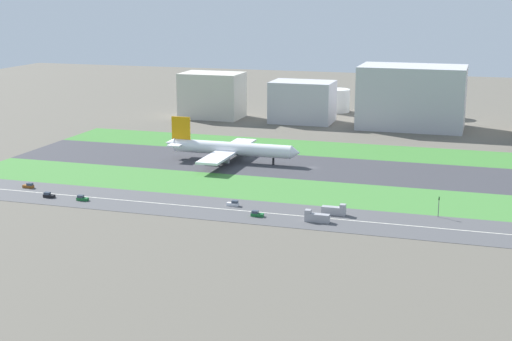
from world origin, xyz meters
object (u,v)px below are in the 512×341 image
traffic_light (439,205)px  fuel_tank_west (336,100)px  car_1 (82,198)px  truck_0 (334,210)px  office_tower (412,97)px  airliner (229,148)px  terminal_building (212,95)px  fuel_tank_east (432,102)px  fuel_tank_centre (381,104)px  car_0 (233,204)px  car_6 (49,195)px  hangar_building (302,102)px  car_3 (257,214)px  truck_1 (316,217)px  car_2 (29,186)px

traffic_light → fuel_tank_west: 233.00m
car_1 → truck_0: bearing=-173.9°
office_tower → airliner: bearing=-121.8°
terminal_building → fuel_tank_east: size_ratio=2.06×
fuel_tank_centre → fuel_tank_east: bearing=0.0°
car_1 → car_0: bearing=-169.9°
airliner → car_0: 72.83m
fuel_tank_west → car_6: bearing=-105.0°
airliner → fuel_tank_west: bearing=83.5°
airliner → fuel_tank_east: bearing=63.6°
car_6 → terminal_building: 192.51m
traffic_light → hangar_building: hangar_building is taller
car_0 → airliner: bearing=110.6°
car_3 → truck_1: bearing=180.0°
car_3 → car_1: size_ratio=1.00×
truck_0 → hangar_building: (-56.09, 182.00, 10.54)m
car_6 → fuel_tank_centre: fuel_tank_centre is taller
car_2 → hangar_building: bearing=69.7°
airliner → fuel_tank_centre: (47.11, 159.00, -0.12)m
car_3 → fuel_tank_east: (41.30, 237.00, 7.99)m
airliner → terminal_building: size_ratio=1.77×
car_6 → office_tower: size_ratio=0.07×
airliner → car_6: airliner is taller
truck_0 → car_0: size_ratio=1.91×
car_2 → office_tower: office_tower is taller
car_6 → car_1: (14.27, 0.00, 0.00)m
airliner → fuel_tank_east: airliner is taller
car_6 → hangar_building: hangar_building is taller
car_0 → traffic_light: (72.18, 7.99, 3.37)m
airliner → terminal_building: 124.90m
hangar_building → truck_1: bearing=-74.9°
airliner → car_2: 91.13m
hangar_building → fuel_tank_west: 46.69m
car_2 → truck_0: 123.29m
office_tower → fuel_tank_centre: size_ratio=2.98×
hangar_building → fuel_tank_centre: hangar_building is taller
car_6 → fuel_tank_east: (123.85, 237.00, 7.99)m
car_0 → fuel_tank_west: size_ratio=0.25×
car_1 → terminal_building: 193.44m
car_6 → office_tower: (115.67, 192.00, 16.77)m
truck_0 → traffic_light: size_ratio=1.17×
truck_1 → traffic_light: size_ratio=1.17×
truck_0 → fuel_tank_east: fuel_tank_east is taller
car_6 → car_1: 14.27m
car_6 → car_3: size_ratio=1.00×
car_2 → fuel_tank_centre: size_ratio=0.22×
car_1 → office_tower: 217.78m
car_6 → truck_1: bearing=180.0°
car_2 → car_6: same height
airliner → truck_0: size_ratio=7.74×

